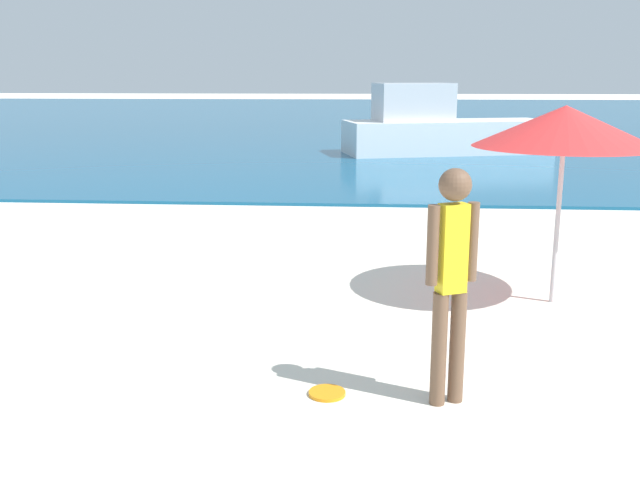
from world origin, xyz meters
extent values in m
cube|color=#14567F|center=(0.00, 45.16, 0.03)|extent=(160.00, 60.00, 0.06)
cylinder|color=brown|center=(1.60, 7.32, 0.42)|extent=(0.11, 0.11, 0.84)
cylinder|color=brown|center=(1.47, 7.26, 0.42)|extent=(0.11, 0.11, 0.84)
cube|color=yellow|center=(1.53, 7.29, 1.16)|extent=(0.23, 0.19, 0.63)
sphere|color=brown|center=(1.53, 7.29, 1.61)|extent=(0.23, 0.23, 0.23)
cylinder|color=brown|center=(1.68, 7.35, 1.19)|extent=(0.08, 0.08, 0.56)
cylinder|color=brown|center=(1.39, 7.22, 1.19)|extent=(0.08, 0.08, 0.56)
cylinder|color=orange|center=(0.66, 7.34, 0.01)|extent=(0.28, 0.28, 0.03)
cube|color=white|center=(3.25, 24.04, 0.55)|extent=(6.39, 3.48, 0.97)
cube|color=silver|center=(2.19, 23.76, 1.58)|extent=(2.47, 1.89, 1.10)
cylinder|color=#B7B7BC|center=(2.89, 9.75, 1.01)|extent=(0.05, 0.05, 2.03)
cone|color=red|center=(2.89, 9.75, 1.84)|extent=(1.83, 1.83, 0.41)
camera|label=1|loc=(0.95, 2.47, 2.33)|focal=39.61mm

